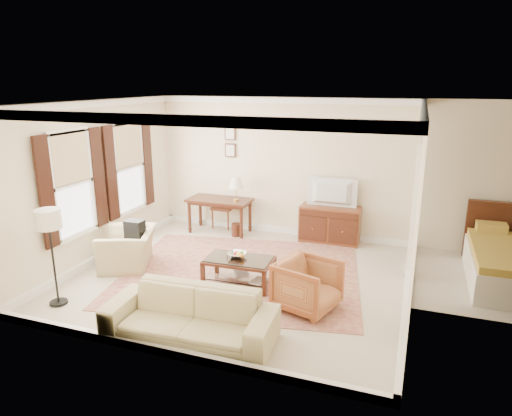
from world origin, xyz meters
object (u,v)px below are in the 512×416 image
Objects in this scene: writing_desk at (220,204)px; coffee_table at (239,265)px; sideboard at (330,224)px; tv at (332,184)px; club_armchair at (128,242)px; sofa at (190,308)px; striped_armchair at (308,283)px.

writing_desk is 1.24× the size of coffee_table.
tv is (0.00, -0.02, 0.86)m from sideboard.
club_armchair reaches higher than writing_desk.
writing_desk is 2.46m from tv.
tv is at bearing 73.87° from sofa.
sofa is at bearing -89.95° from coffee_table.
sofa is (0.00, -1.71, 0.08)m from coffee_table.
coffee_table is at bearing 68.46° from tv.
tv is 4.42m from sofa.
tv is 0.87× the size of coffee_table.
sofa is at bearing 76.77° from tv.
striped_armchair is at bearing 59.51° from club_armchair.
striped_armchair is (0.24, -2.97, 0.03)m from sideboard.
tv is at bearing 21.88° from striped_armchair.
writing_desk and sideboard have the same top height.
writing_desk reaches higher than coffee_table.
tv is at bearing 68.46° from coffee_table.
sideboard is 2.98m from striped_armchair.
club_armchair is (-3.39, 0.49, 0.04)m from striped_armchair.
writing_desk is at bearing -175.72° from sideboard.
club_armchair is at bearing -141.67° from sideboard.
sofa is (2.15, -1.76, -0.02)m from club_armchair.
sideboard is 0.86m from tv.
sofa is (1.39, -4.07, -0.21)m from writing_desk.
writing_desk is 1.42× the size of tv.
writing_desk is 1.13× the size of sideboard.
writing_desk is 3.84m from striped_armchair.
sideboard is at bearing 106.00° from club_armchair.
striped_armchair is at bearing 43.05° from sofa.
sideboard is at bearing 68.61° from coffee_table.
club_armchair reaches higher than coffee_table.
tv reaches higher than coffee_table.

